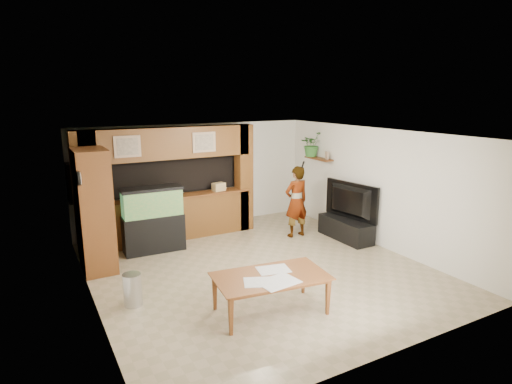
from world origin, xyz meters
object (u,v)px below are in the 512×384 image
aquarium (153,220)px  dining_table (272,295)px  pantry_cabinet (94,211)px  television (347,201)px  person (296,202)px

aquarium → dining_table: (0.83, -3.52, -0.38)m
pantry_cabinet → television: 5.44m
person → television: bearing=138.8°
aquarium → person: bearing=-9.1°
pantry_cabinet → aquarium: size_ratio=1.66×
dining_table → television: bearing=40.1°
aquarium → dining_table: aquarium is taller
aquarium → television: aquarium is taller
television → pantry_cabinet: bearing=71.5°
pantry_cabinet → person: (4.45, -0.20, -0.32)m
pantry_cabinet → television: pantry_cabinet is taller
television → dining_table: television is taller
pantry_cabinet → television: size_ratio=1.57×
person → dining_table: person is taller
dining_table → pantry_cabinet: bearing=130.6°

